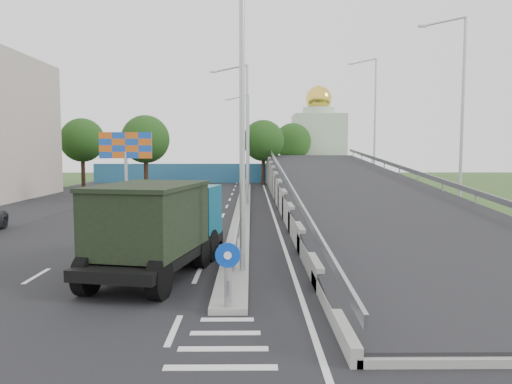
{
  "coord_description": "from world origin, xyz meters",
  "views": [
    {
      "loc": [
        0.59,
        -10.23,
        4.21
      ],
      "look_at": [
        0.81,
        13.09,
        2.2
      ],
      "focal_mm": 35.0,
      "sensor_mm": 36.0,
      "label": 1
    }
  ],
  "objects_px": {
    "sign_bollard": "(228,275)",
    "lamp_post_near": "(236,99)",
    "lamp_post_mid": "(245,127)",
    "lamp_post_far": "(247,135)",
    "billboard": "(126,149)",
    "dump_truck": "(159,224)",
    "church": "(318,141)"
  },
  "relations": [
    {
      "from": "sign_bollard",
      "to": "lamp_post_near",
      "type": "distance_m",
      "value": 6.12
    },
    {
      "from": "lamp_post_mid",
      "to": "lamp_post_far",
      "type": "relative_size",
      "value": 1.0
    },
    {
      "from": "lamp_post_mid",
      "to": "billboard",
      "type": "relative_size",
      "value": 1.83
    },
    {
      "from": "sign_bollard",
      "to": "billboard",
      "type": "relative_size",
      "value": 0.3
    },
    {
      "from": "lamp_post_far",
      "to": "billboard",
      "type": "xyz_separation_m",
      "value": [
        -9.11,
        -18.0,
        -1.62
      ]
    },
    {
      "from": "billboard",
      "to": "sign_bollard",
      "type": "bearing_deg",
      "value": -70.79
    },
    {
      "from": "lamp_post_mid",
      "to": "dump_truck",
      "type": "xyz_separation_m",
      "value": [
        -2.6,
        -19.66,
        -4.09
      ]
    },
    {
      "from": "lamp_post_far",
      "to": "dump_truck",
      "type": "height_order",
      "value": "lamp_post_far"
    },
    {
      "from": "lamp_post_mid",
      "to": "dump_truck",
      "type": "bearing_deg",
      "value": -97.53
    },
    {
      "from": "church",
      "to": "billboard",
      "type": "bearing_deg",
      "value": -120.7
    },
    {
      "from": "lamp_post_near",
      "to": "church",
      "type": "xyz_separation_m",
      "value": [
        9.89,
        54.0,
        -0.5
      ]
    },
    {
      "from": "billboard",
      "to": "lamp_post_near",
      "type": "bearing_deg",
      "value": -67.51
    },
    {
      "from": "sign_bollard",
      "to": "lamp_post_near",
      "type": "relative_size",
      "value": 0.17
    },
    {
      "from": "sign_bollard",
      "to": "lamp_post_mid",
      "type": "xyz_separation_m",
      "value": [
        0.11,
        23.83,
        4.77
      ]
    },
    {
      "from": "lamp_post_near",
      "to": "billboard",
      "type": "xyz_separation_m",
      "value": [
        -9.11,
        22.0,
        -1.62
      ]
    },
    {
      "from": "church",
      "to": "billboard",
      "type": "height_order",
      "value": "church"
    },
    {
      "from": "lamp_post_near",
      "to": "church",
      "type": "bearing_deg",
      "value": 79.62
    },
    {
      "from": "billboard",
      "to": "dump_truck",
      "type": "bearing_deg",
      "value": -73.27
    },
    {
      "from": "lamp_post_near",
      "to": "dump_truck",
      "type": "bearing_deg",
      "value": 172.63
    },
    {
      "from": "lamp_post_near",
      "to": "billboard",
      "type": "relative_size",
      "value": 1.83
    },
    {
      "from": "billboard",
      "to": "dump_truck",
      "type": "distance_m",
      "value": 22.76
    },
    {
      "from": "lamp_post_near",
      "to": "dump_truck",
      "type": "distance_m",
      "value": 4.85
    },
    {
      "from": "lamp_post_far",
      "to": "dump_truck",
      "type": "bearing_deg",
      "value": -93.75
    },
    {
      "from": "sign_bollard",
      "to": "billboard",
      "type": "bearing_deg",
      "value": 109.21
    },
    {
      "from": "lamp_post_mid",
      "to": "church",
      "type": "xyz_separation_m",
      "value": [
        9.89,
        34.0,
        -0.5
      ]
    },
    {
      "from": "sign_bollard",
      "to": "lamp_post_mid",
      "type": "height_order",
      "value": "lamp_post_mid"
    },
    {
      "from": "sign_bollard",
      "to": "lamp_post_far",
      "type": "relative_size",
      "value": 0.17
    },
    {
      "from": "lamp_post_far",
      "to": "dump_truck",
      "type": "distance_m",
      "value": 39.96
    },
    {
      "from": "lamp_post_mid",
      "to": "billboard",
      "type": "xyz_separation_m",
      "value": [
        -9.11,
        2.0,
        -1.62
      ]
    },
    {
      "from": "lamp_post_mid",
      "to": "lamp_post_far",
      "type": "bearing_deg",
      "value": 90.0
    },
    {
      "from": "sign_bollard",
      "to": "dump_truck",
      "type": "bearing_deg",
      "value": 120.88
    },
    {
      "from": "lamp_post_near",
      "to": "lamp_post_far",
      "type": "height_order",
      "value": "same"
    }
  ]
}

